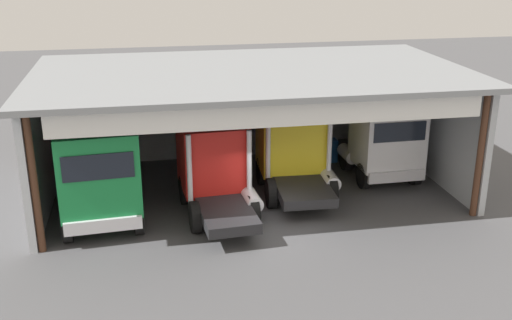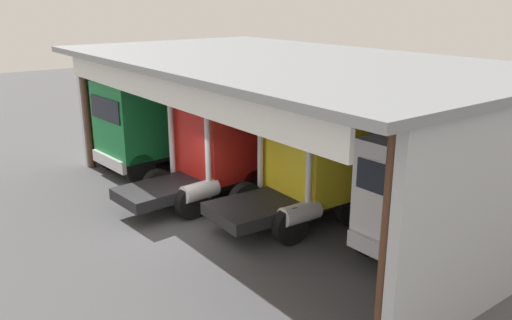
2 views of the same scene
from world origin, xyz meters
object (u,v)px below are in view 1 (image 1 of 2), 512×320
truck_green_center_right_bay (99,177)px  truck_red_right_bay (215,166)px  truck_yellow_left_bay (294,147)px  tool_cart (326,151)px  oil_drum (317,149)px  truck_white_center_bay (384,140)px

truck_green_center_right_bay → truck_red_right_bay: 4.10m
truck_yellow_left_bay → tool_cart: size_ratio=4.90×
truck_yellow_left_bay → oil_drum: 4.15m
truck_red_right_bay → truck_yellow_left_bay: bearing=18.1°
truck_yellow_left_bay → truck_red_right_bay: bearing=-155.5°
truck_yellow_left_bay → truck_white_center_bay: (3.84, 0.38, -0.06)m
truck_green_center_right_bay → truck_white_center_bay: 11.40m
truck_yellow_left_bay → truck_white_center_bay: bearing=8.1°
truck_red_right_bay → tool_cart: size_ratio=5.28×
truck_white_center_bay → oil_drum: size_ratio=4.79×
truck_red_right_bay → truck_white_center_bay: (7.10, 1.69, 0.04)m
truck_red_right_bay → truck_yellow_left_bay: 3.52m
truck_red_right_bay → truck_white_center_bay: size_ratio=1.17×
truck_green_center_right_bay → oil_drum: 10.85m
oil_drum → truck_yellow_left_bay: bearing=-119.4°
truck_yellow_left_bay → oil_drum: (1.93, 3.43, -1.32)m
tool_cart → truck_yellow_left_bay: bearing=-126.9°
truck_red_right_bay → truck_yellow_left_bay: (3.26, 1.32, 0.10)m
truck_yellow_left_bay → tool_cart: 3.96m
truck_yellow_left_bay → truck_white_center_bay: 3.86m
truck_red_right_bay → oil_drum: (5.19, 4.75, -1.22)m
truck_yellow_left_bay → truck_white_center_bay: size_ratio=1.08×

